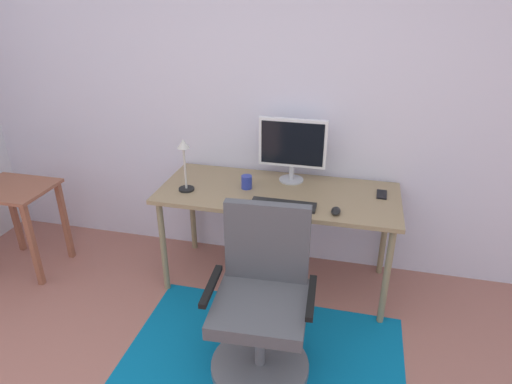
{
  "coord_description": "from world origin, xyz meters",
  "views": [
    {
      "loc": [
        0.52,
        -0.98,
        2.09
      ],
      "look_at": [
        -0.09,
        1.53,
        0.86
      ],
      "focal_mm": 31.04,
      "sensor_mm": 36.0,
      "label": 1
    }
  ],
  "objects_px": {
    "keyboard": "(283,205)",
    "side_table": "(17,205)",
    "desk_lamp": "(184,159)",
    "cell_phone": "(382,194)",
    "coffee_cup": "(247,182)",
    "monitor": "(292,146)",
    "desk": "(278,200)",
    "office_chair": "(262,310)",
    "computer_mouse": "(336,211)"
  },
  "relations": [
    {
      "from": "desk_lamp",
      "to": "office_chair",
      "type": "bearing_deg",
      "value": -44.51
    },
    {
      "from": "monitor",
      "to": "desk",
      "type": "bearing_deg",
      "value": -105.54
    },
    {
      "from": "computer_mouse",
      "to": "desk_lamp",
      "type": "height_order",
      "value": "desk_lamp"
    },
    {
      "from": "desk_lamp",
      "to": "side_table",
      "type": "height_order",
      "value": "desk_lamp"
    },
    {
      "from": "keyboard",
      "to": "side_table",
      "type": "relative_size",
      "value": 0.61
    },
    {
      "from": "desk_lamp",
      "to": "computer_mouse",
      "type": "bearing_deg",
      "value": -5.73
    },
    {
      "from": "office_chair",
      "to": "computer_mouse",
      "type": "bearing_deg",
      "value": 56.4
    },
    {
      "from": "cell_phone",
      "to": "side_table",
      "type": "distance_m",
      "value": 2.71
    },
    {
      "from": "cell_phone",
      "to": "side_table",
      "type": "height_order",
      "value": "cell_phone"
    },
    {
      "from": "monitor",
      "to": "desk_lamp",
      "type": "height_order",
      "value": "monitor"
    },
    {
      "from": "desk",
      "to": "cell_phone",
      "type": "height_order",
      "value": "cell_phone"
    },
    {
      "from": "desk",
      "to": "monitor",
      "type": "bearing_deg",
      "value": 74.46
    },
    {
      "from": "keyboard",
      "to": "cell_phone",
      "type": "distance_m",
      "value": 0.71
    },
    {
      "from": "keyboard",
      "to": "cell_phone",
      "type": "bearing_deg",
      "value": 26.94
    },
    {
      "from": "side_table",
      "to": "keyboard",
      "type": "bearing_deg",
      "value": 1.75
    },
    {
      "from": "keyboard",
      "to": "desk_lamp",
      "type": "bearing_deg",
      "value": 173.22
    },
    {
      "from": "desk",
      "to": "keyboard",
      "type": "xyz_separation_m",
      "value": [
        0.07,
        -0.21,
        0.08
      ]
    },
    {
      "from": "cell_phone",
      "to": "side_table",
      "type": "xyz_separation_m",
      "value": [
        -2.68,
        -0.38,
        -0.21
      ]
    },
    {
      "from": "coffee_cup",
      "to": "keyboard",
      "type": "bearing_deg",
      "value": -35.31
    },
    {
      "from": "monitor",
      "to": "cell_phone",
      "type": "height_order",
      "value": "monitor"
    },
    {
      "from": "computer_mouse",
      "to": "side_table",
      "type": "relative_size",
      "value": 0.15
    },
    {
      "from": "keyboard",
      "to": "computer_mouse",
      "type": "bearing_deg",
      "value": -3.54
    },
    {
      "from": "coffee_cup",
      "to": "office_chair",
      "type": "height_order",
      "value": "office_chair"
    },
    {
      "from": "desk",
      "to": "side_table",
      "type": "relative_size",
      "value": 2.38
    },
    {
      "from": "cell_phone",
      "to": "desk_lamp",
      "type": "xyz_separation_m",
      "value": [
        -1.34,
        -0.24,
        0.23
      ]
    },
    {
      "from": "desk",
      "to": "office_chair",
      "type": "bearing_deg",
      "value": -84.97
    },
    {
      "from": "coffee_cup",
      "to": "side_table",
      "type": "bearing_deg",
      "value": -170.96
    },
    {
      "from": "computer_mouse",
      "to": "desk",
      "type": "bearing_deg",
      "value": 150.8
    },
    {
      "from": "desk_lamp",
      "to": "side_table",
      "type": "bearing_deg",
      "value": -173.73
    },
    {
      "from": "computer_mouse",
      "to": "side_table",
      "type": "bearing_deg",
      "value": -179.01
    },
    {
      "from": "desk",
      "to": "side_table",
      "type": "xyz_separation_m",
      "value": [
        -1.97,
        -0.27,
        -0.14
      ]
    },
    {
      "from": "keyboard",
      "to": "computer_mouse",
      "type": "distance_m",
      "value": 0.34
    },
    {
      "from": "coffee_cup",
      "to": "cell_phone",
      "type": "relative_size",
      "value": 0.67
    },
    {
      "from": "monitor",
      "to": "keyboard",
      "type": "bearing_deg",
      "value": -87.75
    },
    {
      "from": "computer_mouse",
      "to": "cell_phone",
      "type": "xyz_separation_m",
      "value": [
        0.29,
        0.34,
        -0.01
      ]
    },
    {
      "from": "computer_mouse",
      "to": "monitor",
      "type": "bearing_deg",
      "value": 129.14
    },
    {
      "from": "keyboard",
      "to": "desk_lamp",
      "type": "xyz_separation_m",
      "value": [
        -0.71,
        0.08,
        0.23
      ]
    },
    {
      "from": "monitor",
      "to": "keyboard",
      "type": "xyz_separation_m",
      "value": [
        0.02,
        -0.42,
        -0.26
      ]
    },
    {
      "from": "desk",
      "to": "keyboard",
      "type": "height_order",
      "value": "keyboard"
    },
    {
      "from": "keyboard",
      "to": "desk_lamp",
      "type": "distance_m",
      "value": 0.75
    },
    {
      "from": "coffee_cup",
      "to": "side_table",
      "type": "relative_size",
      "value": 0.13
    },
    {
      "from": "monitor",
      "to": "coffee_cup",
      "type": "height_order",
      "value": "monitor"
    },
    {
      "from": "cell_phone",
      "to": "office_chair",
      "type": "height_order",
      "value": "office_chair"
    },
    {
      "from": "coffee_cup",
      "to": "desk_lamp",
      "type": "bearing_deg",
      "value": -162.2
    },
    {
      "from": "desk",
      "to": "office_chair",
      "type": "relative_size",
      "value": 1.68
    },
    {
      "from": "monitor",
      "to": "office_chair",
      "type": "distance_m",
      "value": 1.21
    },
    {
      "from": "desk",
      "to": "monitor",
      "type": "height_order",
      "value": "monitor"
    },
    {
      "from": "computer_mouse",
      "to": "cell_phone",
      "type": "distance_m",
      "value": 0.45
    },
    {
      "from": "computer_mouse",
      "to": "desk_lamp",
      "type": "distance_m",
      "value": 1.08
    },
    {
      "from": "keyboard",
      "to": "side_table",
      "type": "xyz_separation_m",
      "value": [
        -2.05,
        -0.06,
        -0.22
      ]
    }
  ]
}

